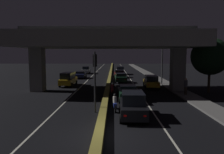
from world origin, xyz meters
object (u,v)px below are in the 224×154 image
at_px(traffic_light_left_of_median, 95,71).
at_px(motorcycle_black_filtering_far, 114,82).
at_px(car_black_lead, 133,105).
at_px(car_dark_green_second, 127,93).
at_px(car_taxi_yellow_third, 151,81).
at_px(car_silver_third_oncoming, 86,70).
at_px(motorcycle_red_filtering_mid, 112,90).
at_px(car_taxi_yellow_lead_oncoming, 68,79).
at_px(pedestrian_on_sidewalk, 186,86).
at_px(motorcycle_blue_filtering_near, 115,103).
at_px(car_white_sixth, 120,70).
at_px(car_dark_green_fourth, 120,78).
at_px(car_dark_blue_second_oncoming, 80,75).
at_px(street_lamp, 160,52).
at_px(car_dark_red_fifth, 119,74).

relative_size(traffic_light_left_of_median, motorcycle_black_filtering_far, 2.42).
height_order(car_black_lead, car_dark_green_second, car_black_lead).
xyz_separation_m(car_taxi_yellow_third, car_silver_third_oncoming, (-11.73, 22.66, 0.01)).
bearing_deg(motorcycle_red_filtering_mid, car_taxi_yellow_third, -47.45).
bearing_deg(car_taxi_yellow_lead_oncoming, pedestrian_on_sidewalk, 64.04).
bearing_deg(motorcycle_blue_filtering_near, car_white_sixth, -6.05).
xyz_separation_m(car_dark_green_fourth, car_dark_blue_second_oncoming, (-7.47, 6.37, -0.09)).
distance_m(car_white_sixth, motorcycle_blue_filtering_near, 32.90).
height_order(motorcycle_blue_filtering_near, motorcycle_black_filtering_far, motorcycle_black_filtering_far).
distance_m(motorcycle_red_filtering_mid, motorcycle_black_filtering_far, 7.33).
xyz_separation_m(street_lamp, pedestrian_on_sidewalk, (1.01, -8.90, -3.88)).
relative_size(car_taxi_yellow_lead_oncoming, car_silver_third_oncoming, 1.05).
xyz_separation_m(car_black_lead, motorcycle_black_filtering_far, (-1.31, 15.92, -0.33)).
bearing_deg(car_dark_blue_second_oncoming, motorcycle_black_filtering_far, 31.64).
bearing_deg(car_dark_red_fifth, car_taxi_yellow_lead_oncoming, 145.92).
relative_size(car_dark_green_fourth, car_white_sixth, 0.94).
height_order(car_taxi_yellow_third, car_taxi_yellow_lead_oncoming, car_taxi_yellow_lead_oncoming).
height_order(car_dark_red_fifth, pedestrian_on_sidewalk, pedestrian_on_sidewalk).
height_order(car_dark_green_second, car_dark_green_fourth, car_dark_green_second).
relative_size(car_taxi_yellow_third, car_dark_green_fourth, 1.01).
bearing_deg(car_dark_green_second, car_black_lead, 178.20).
distance_m(street_lamp, car_dark_green_second, 13.15).
distance_m(street_lamp, car_silver_third_oncoming, 24.19).
xyz_separation_m(car_dark_blue_second_oncoming, motorcycle_red_filtering_mid, (6.22, -17.65, -0.10)).
bearing_deg(car_silver_third_oncoming, car_dark_green_fourth, 21.80).
bearing_deg(motorcycle_black_filtering_far, car_white_sixth, -4.78).
distance_m(car_dark_red_fifth, car_taxi_yellow_lead_oncoming, 14.18).
distance_m(car_taxi_yellow_third, car_dark_blue_second_oncoming, 16.65).
bearing_deg(car_white_sixth, street_lamp, -163.76).
bearing_deg(car_white_sixth, motorcycle_black_filtering_far, 174.99).
bearing_deg(street_lamp, car_taxi_yellow_lead_oncoming, -174.71).
bearing_deg(motorcycle_red_filtering_mid, motorcycle_blue_filtering_near, 178.03).
bearing_deg(motorcycle_blue_filtering_near, street_lamp, -27.40).
relative_size(car_dark_green_second, car_taxi_yellow_lead_oncoming, 0.95).
bearing_deg(car_dark_green_fourth, car_dark_green_second, 178.97).
xyz_separation_m(car_taxi_yellow_third, car_taxi_yellow_lead_oncoming, (-11.66, 1.73, 0.15)).
bearing_deg(car_taxi_yellow_third, motorcycle_red_filtering_mid, 139.26).
relative_size(car_black_lead, car_white_sixth, 0.91).
relative_size(car_silver_third_oncoming, motorcycle_blue_filtering_near, 2.51).
relative_size(street_lamp, car_dark_red_fifth, 1.84).
bearing_deg(car_black_lead, motorcycle_red_filtering_mid, 10.96).
bearing_deg(car_white_sixth, car_dark_green_fourth, 177.85).
distance_m(traffic_light_left_of_median, car_dark_green_fourth, 18.76).
distance_m(street_lamp, car_dark_red_fifth, 12.83).
xyz_separation_m(traffic_light_left_of_median, motorcycle_black_filtering_far, (1.49, 14.48, -2.62)).
bearing_deg(car_taxi_yellow_third, car_dark_red_fifth, 18.84).
xyz_separation_m(traffic_light_left_of_median, car_dark_green_fourth, (2.53, 18.44, -2.41)).
bearing_deg(motorcycle_blue_filtering_near, traffic_light_left_of_median, 102.46).
bearing_deg(car_taxi_yellow_third, car_dark_green_second, 158.08).
bearing_deg(motorcycle_red_filtering_mid, street_lamp, -43.44).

